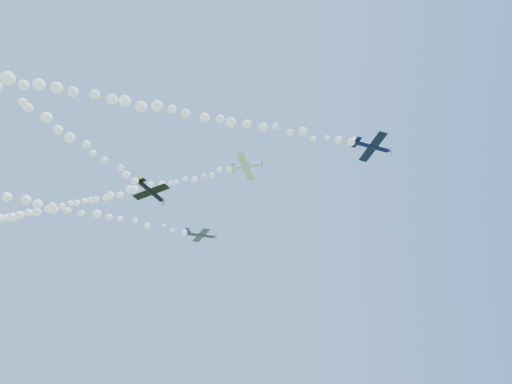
{
  "coord_description": "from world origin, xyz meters",
  "views": [
    {
      "loc": [
        5.65,
        -71.24,
        2.0
      ],
      "look_at": [
        5.5,
        -5.69,
        45.66
      ],
      "focal_mm": 30.0,
      "sensor_mm": 36.0,
      "label": 1
    }
  ],
  "objects_px": {
    "plane_white": "(246,166)",
    "plane_grey": "(201,235)",
    "plane_black": "(151,191)",
    "plane_navy": "(372,147)"
  },
  "relations": [
    {
      "from": "plane_navy",
      "to": "plane_grey",
      "type": "xyz_separation_m",
      "value": [
        -32.75,
        18.26,
        -8.46
      ]
    },
    {
      "from": "plane_grey",
      "to": "plane_black",
      "type": "xyz_separation_m",
      "value": [
        -5.57,
        -21.2,
        -3.3
      ]
    },
    {
      "from": "plane_grey",
      "to": "plane_black",
      "type": "height_order",
      "value": "plane_grey"
    },
    {
      "from": "plane_white",
      "to": "plane_navy",
      "type": "height_order",
      "value": "plane_white"
    },
    {
      "from": "plane_grey",
      "to": "plane_black",
      "type": "distance_m",
      "value": 22.16
    },
    {
      "from": "plane_navy",
      "to": "plane_black",
      "type": "bearing_deg",
      "value": 168.81
    },
    {
      "from": "plane_navy",
      "to": "plane_black",
      "type": "distance_m",
      "value": 40.18
    },
    {
      "from": "plane_white",
      "to": "plane_grey",
      "type": "relative_size",
      "value": 1.05
    },
    {
      "from": "plane_white",
      "to": "plane_black",
      "type": "distance_m",
      "value": 22.51
    },
    {
      "from": "plane_white",
      "to": "plane_black",
      "type": "relative_size",
      "value": 1.14
    }
  ]
}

